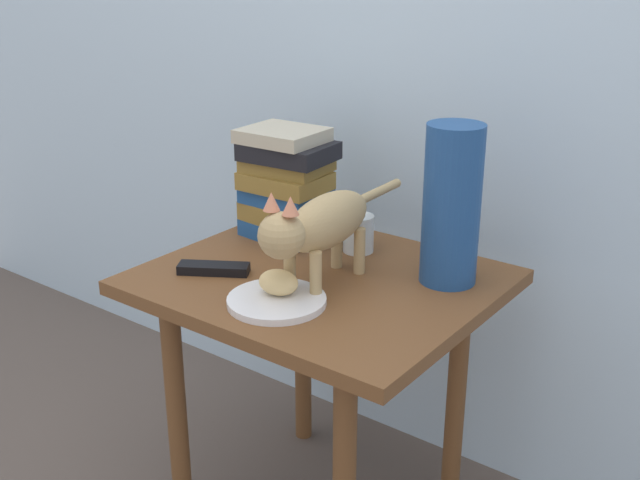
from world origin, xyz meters
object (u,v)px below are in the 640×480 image
plate (277,301)px  bread_roll (278,282)px  green_vase (452,205)px  side_table (320,317)px  cat (319,225)px  tv_remote (214,269)px  book_stack (286,183)px  candle_jar (358,235)px

plate → bread_roll: bearing=115.7°
bread_roll → green_vase: (0.22, 0.28, 0.13)m
side_table → green_vase: 0.37m
cat → tv_remote: 0.26m
side_table → green_vase: bearing=31.0°
side_table → green_vase: green_vase is taller
plate → tv_remote: (-0.21, 0.04, 0.00)m
book_stack → plate: bearing=-53.8°
candle_jar → cat: bearing=-77.6°
bread_roll → tv_remote: bearing=173.4°
side_table → tv_remote: size_ratio=4.66×
side_table → candle_jar: bearing=95.1°
bread_roll → tv_remote: bread_roll is taller
side_table → plate: (0.02, -0.16, 0.10)m
side_table → candle_jar: size_ratio=8.22×
book_stack → candle_jar: (0.19, 0.02, -0.09)m
side_table → green_vase: (0.23, 0.14, 0.26)m
green_vase → tv_remote: 0.51m
bread_roll → book_stack: (-0.21, 0.29, 0.09)m
tv_remote → green_vase: bearing=0.9°
cat → candle_jar: cat is taller
plate → book_stack: bearing=126.2°
plate → candle_jar: size_ratio=2.28×
plate → tv_remote: 0.21m
plate → bread_roll: bread_roll is taller
book_stack → green_vase: size_ratio=0.79×
bread_roll → candle_jar: candle_jar is taller
plate → candle_jar: candle_jar is taller
book_stack → candle_jar: size_ratio=3.06×
candle_jar → book_stack: bearing=-173.1°
side_table → bread_roll: size_ratio=8.73×
plate → cat: cat is taller
green_vase → candle_jar: bearing=173.4°
book_stack → bread_roll: bearing=-53.3°
side_table → plate: plate is taller
green_vase → tv_remote: bearing=-147.9°
cat → green_vase: size_ratio=1.46×
side_table → tv_remote: tv_remote is taller
tv_remote → plate: bearing=-41.7°
green_vase → plate: bearing=-125.2°
side_table → cat: cat is taller
cat → candle_jar: (-0.05, 0.21, -0.09)m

